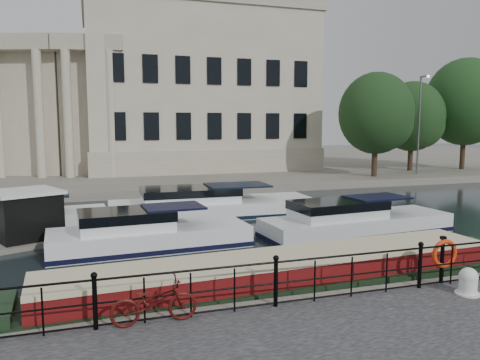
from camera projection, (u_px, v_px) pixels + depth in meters
name	position (u px, v px, depth m)	size (l,w,h in m)	color
ground_plane	(245.00, 295.00, 13.06)	(160.00, 160.00, 0.00)	black
far_bank	(129.00, 166.00, 49.88)	(120.00, 42.00, 0.55)	#6B665B
railing	(276.00, 279.00, 10.79)	(24.14, 0.14, 1.22)	black
civic_building	(120.00, 100.00, 44.70)	(53.55, 31.84, 16.85)	#ADA38C
lamp_posts	(456.00, 123.00, 39.96)	(8.24, 1.55, 8.07)	#59595B
bicycle	(154.00, 302.00, 9.87)	(0.64, 1.84, 0.97)	#440F0C
mooring_bollard	(468.00, 282.00, 11.59)	(0.60, 0.60, 0.68)	silver
life_ring_post	(444.00, 254.00, 12.32)	(0.78, 0.20, 1.27)	black
narrowboat	(282.00, 285.00, 12.84)	(16.15, 3.07, 1.59)	black
harbour_hut	(26.00, 219.00, 18.81)	(4.23, 3.95, 2.21)	#6B665B
cabin_cruisers	(193.00, 220.00, 21.40)	(22.03, 9.27, 1.99)	white
trees	(433.00, 111.00, 40.91)	(17.74, 9.17, 10.16)	black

